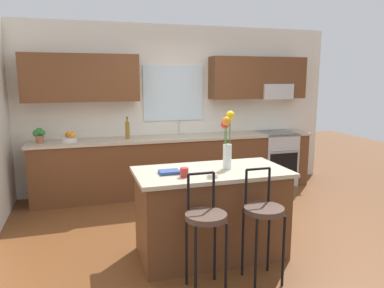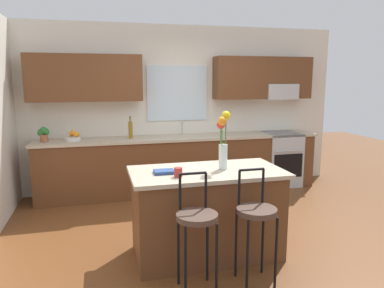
{
  "view_description": "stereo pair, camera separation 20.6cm",
  "coord_description": "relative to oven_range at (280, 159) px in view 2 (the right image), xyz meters",
  "views": [
    {
      "loc": [
        -1.5,
        -3.96,
        1.85
      ],
      "look_at": [
        -0.12,
        0.55,
        1.0
      ],
      "focal_mm": 34.36,
      "sensor_mm": 36.0,
      "label": 1
    },
    {
      "loc": [
        -1.3,
        -4.01,
        1.85
      ],
      "look_at": [
        -0.12,
        0.55,
        1.0
      ],
      "focal_mm": 34.36,
      "sensor_mm": 36.0,
      "label": 2
    }
  ],
  "objects": [
    {
      "name": "mug_ceramic",
      "position": [
        -2.34,
        -2.38,
        0.51
      ],
      "size": [
        0.08,
        0.08,
        0.09
      ],
      "primitive_type": "cylinder",
      "color": "#A52D28",
      "rests_on": "kitchen_island"
    },
    {
      "name": "bar_stool_middle",
      "position": [
        -1.73,
        -2.82,
        0.18
      ],
      "size": [
        0.36,
        0.36,
        1.04
      ],
      "color": "black",
      "rests_on": "ground"
    },
    {
      "name": "fruit_bowl_oranges",
      "position": [
        -3.43,
        0.03,
        0.51
      ],
      "size": [
        0.24,
        0.24,
        0.16
      ],
      "color": "silver",
      "rests_on": "counter_run"
    },
    {
      "name": "kitchen_island",
      "position": [
        -2.0,
        -2.2,
        0.0
      ],
      "size": [
        1.56,
        0.81,
        0.92
      ],
      "color": "brown",
      "rests_on": "ground"
    },
    {
      "name": "sink_faucet",
      "position": [
        -1.71,
        0.17,
        0.6
      ],
      "size": [
        0.02,
        0.13,
        0.23
      ],
      "color": "#B7BABC",
      "rests_on": "counter_run"
    },
    {
      "name": "flower_vase",
      "position": [
        -1.83,
        -2.2,
        0.78
      ],
      "size": [
        0.14,
        0.13,
        0.6
      ],
      "color": "silver",
      "rests_on": "kitchen_island"
    },
    {
      "name": "counter_run",
      "position": [
        -1.76,
        0.02,
        0.01
      ],
      "size": [
        4.56,
        0.64,
        0.92
      ],
      "color": "brown",
      "rests_on": "ground"
    },
    {
      "name": "oven_range",
      "position": [
        0.0,
        0.0,
        0.0
      ],
      "size": [
        0.6,
        0.64,
        0.92
      ],
      "color": "#B7BABC",
      "rests_on": "ground"
    },
    {
      "name": "bottle_olive_oil",
      "position": [
        -2.57,
        0.02,
        0.6
      ],
      "size": [
        0.06,
        0.06,
        0.34
      ],
      "color": "olive",
      "rests_on": "counter_run"
    },
    {
      "name": "potted_plant_small",
      "position": [
        -3.84,
        0.03,
        0.58
      ],
      "size": [
        0.18,
        0.12,
        0.22
      ],
      "color": "#9E5B3D",
      "rests_on": "counter_run"
    },
    {
      "name": "back_wall_assembly",
      "position": [
        -1.72,
        0.31,
        1.05
      ],
      "size": [
        5.6,
        0.5,
        2.7
      ],
      "color": "silver",
      "rests_on": "ground"
    },
    {
      "name": "ground_plane",
      "position": [
        -1.76,
        -1.68,
        -0.46
      ],
      "size": [
        14.0,
        14.0,
        0.0
      ],
      "primitive_type": "plane",
      "color": "brown"
    },
    {
      "name": "bar_stool_near",
      "position": [
        -2.28,
        -2.82,
        0.18
      ],
      "size": [
        0.36,
        0.36,
        1.04
      ],
      "color": "black",
      "rests_on": "ground"
    },
    {
      "name": "cookbook",
      "position": [
        -2.45,
        -2.21,
        0.48
      ],
      "size": [
        0.2,
        0.15,
        0.03
      ],
      "primitive_type": "cube",
      "color": "navy",
      "rests_on": "kitchen_island"
    }
  ]
}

